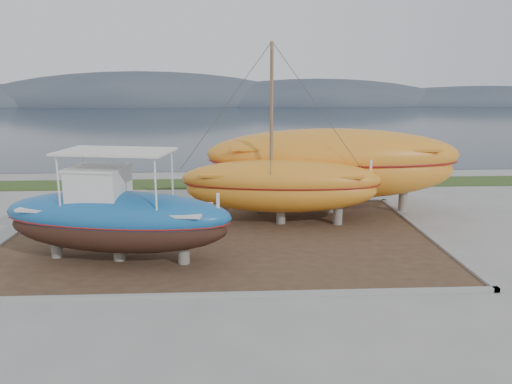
{
  "coord_description": "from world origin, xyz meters",
  "views": [
    {
      "loc": [
        0.53,
        -16.84,
        6.76
      ],
      "look_at": [
        1.57,
        4.0,
        2.04
      ],
      "focal_mm": 35.0,
      "sensor_mm": 36.0,
      "label": 1
    }
  ],
  "objects_px": {
    "orange_bare_hull": "(332,172)",
    "blue_caique": "(116,206)",
    "orange_sailboat": "(282,136)",
    "white_dinghy": "(82,213)"
  },
  "relations": [
    {
      "from": "orange_bare_hull",
      "to": "blue_caique",
      "type": "bearing_deg",
      "value": -141.15
    },
    {
      "from": "blue_caique",
      "to": "orange_sailboat",
      "type": "distance_m",
      "value": 8.34
    },
    {
      "from": "blue_caique",
      "to": "orange_bare_hull",
      "type": "bearing_deg",
      "value": 45.78
    },
    {
      "from": "white_dinghy",
      "to": "orange_bare_hull",
      "type": "bearing_deg",
      "value": -9.91
    },
    {
      "from": "white_dinghy",
      "to": "orange_sailboat",
      "type": "bearing_deg",
      "value": -19.09
    },
    {
      "from": "orange_bare_hull",
      "to": "white_dinghy",
      "type": "bearing_deg",
      "value": -166.94
    },
    {
      "from": "blue_caique",
      "to": "orange_bare_hull",
      "type": "relative_size",
      "value": 0.68
    },
    {
      "from": "orange_sailboat",
      "to": "white_dinghy",
      "type": "bearing_deg",
      "value": -174.5
    },
    {
      "from": "orange_sailboat",
      "to": "orange_bare_hull",
      "type": "relative_size",
      "value": 0.73
    },
    {
      "from": "white_dinghy",
      "to": "orange_sailboat",
      "type": "height_order",
      "value": "orange_sailboat"
    }
  ]
}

